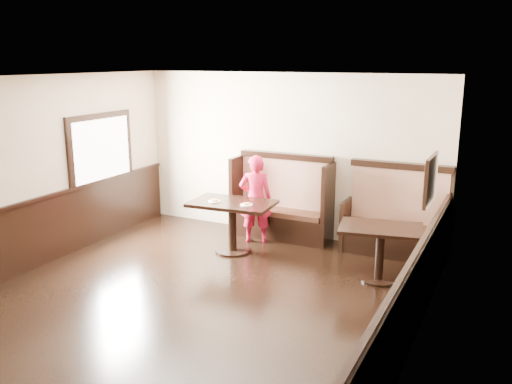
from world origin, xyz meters
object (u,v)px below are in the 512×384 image
Objects in this scene: booth_main at (282,207)px; child at (256,199)px; table_main at (232,214)px; table_neighbor at (380,240)px; booth_neighbor at (396,224)px.

booth_main is 0.59m from child.
table_main is 2.39m from table_neighbor.
child reaches higher than table_neighbor.
child is (-0.29, -0.46, 0.22)m from booth_main.
booth_neighbor is 1.33× the size of table_neighbor.
child reaches higher than booth_neighbor.
booth_main is 1.41× the size of table_neighbor.
table_main reaches higher than table_neighbor.
table_neighbor is (0.03, -1.18, 0.10)m from booth_neighbor.
booth_neighbor is 2.30m from child.
table_main is (-2.36, -1.06, 0.15)m from booth_neighbor.
table_main is at bearing -155.67° from booth_neighbor.
booth_main reaches higher than table_main.
child reaches higher than booth_main.
child is (0.11, 0.61, 0.11)m from table_main.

